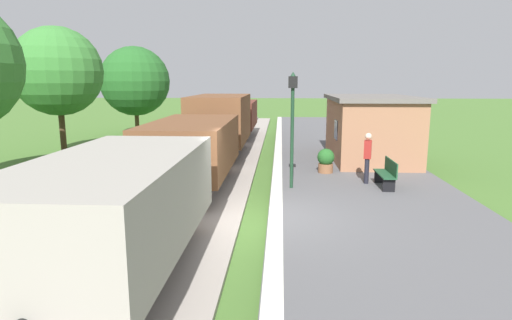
{
  "coord_description": "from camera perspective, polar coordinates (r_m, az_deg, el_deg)",
  "views": [
    {
      "loc": [
        0.5,
        -10.4,
        3.68
      ],
      "look_at": [
        -0.27,
        2.82,
        1.18
      ],
      "focal_mm": 29.56,
      "sensor_mm": 36.0,
      "label": 1
    }
  ],
  "objects": [
    {
      "name": "person_waiting",
      "position": [
        14.65,
        14.84,
        0.54
      ],
      "size": [
        0.32,
        0.43,
        1.71
      ],
      "rotation": [
        0.0,
        0.0,
        2.91
      ],
      "color": "black",
      "rests_on": "platform_slab"
    },
    {
      "name": "potted_planter",
      "position": [
        16.09,
        9.42,
        -0.03
      ],
      "size": [
        0.64,
        0.64,
        0.92
      ],
      "color": "brown",
      "rests_on": "platform_slab"
    },
    {
      "name": "bench_near_hut",
      "position": [
        14.34,
        17.3,
        -1.7
      ],
      "size": [
        0.42,
        1.5,
        0.91
      ],
      "color": "#1E4C2D",
      "rests_on": "platform_slab"
    },
    {
      "name": "rail_far",
      "position": [
        11.55,
        -15.21,
        -7.26
      ],
      "size": [
        0.07,
        60.0,
        0.14
      ],
      "primitive_type": "cube",
      "color": "slate",
      "rests_on": "track_ballast"
    },
    {
      "name": "ground_plane",
      "position": [
        11.04,
        0.57,
        -8.76
      ],
      "size": [
        160.0,
        160.0,
        0.0
      ],
      "primitive_type": "plane",
      "color": "#47702D"
    },
    {
      "name": "lamp_post_near",
      "position": [
        13.37,
        4.96,
        6.9
      ],
      "size": [
        0.28,
        0.28,
        3.7
      ],
      "color": "#193823",
      "rests_on": "platform_slab"
    },
    {
      "name": "platform_edge_stripe",
      "position": [
        10.95,
        2.68,
        -7.53
      ],
      "size": [
        0.36,
        60.0,
        0.01
      ],
      "primitive_type": "cube",
      "color": "silver",
      "rests_on": "platform_slab"
    },
    {
      "name": "rail_near",
      "position": [
        11.19,
        -8.13,
        -7.58
      ],
      "size": [
        0.07,
        60.0,
        0.14
      ],
      "primitive_type": "cube",
      "color": "slate",
      "rests_on": "track_ballast"
    },
    {
      "name": "track_ballast",
      "position": [
        11.39,
        -11.7,
        -8.06
      ],
      "size": [
        3.8,
        60.0,
        0.12
      ],
      "primitive_type": "cube",
      "color": "#9E9389",
      "rests_on": "ground"
    },
    {
      "name": "tree_trackside_far",
      "position": [
        22.41,
        -25.27,
        10.77
      ],
      "size": [
        4.18,
        4.18,
        6.19
      ],
      "color": "#4C3823",
      "rests_on": "ground"
    },
    {
      "name": "freight_train",
      "position": [
        17.49,
        -6.23,
        3.42
      ],
      "size": [
        2.5,
        26.0,
        2.72
      ],
      "color": "gray",
      "rests_on": "rail_near"
    },
    {
      "name": "bench_down_platform",
      "position": [
        23.83,
        11.73,
        3.35
      ],
      "size": [
        0.42,
        1.5,
        0.91
      ],
      "color": "#1E4C2D",
      "rests_on": "platform_slab"
    },
    {
      "name": "tree_field_left",
      "position": [
        29.81,
        -16.07,
        10.2
      ],
      "size": [
        4.6,
        4.6,
        5.94
      ],
      "color": "#4C3823",
      "rests_on": "ground"
    },
    {
      "name": "station_hut",
      "position": [
        19.1,
        15.15,
        4.24
      ],
      "size": [
        3.5,
        5.8,
        2.78
      ],
      "color": "#9E6B4C",
      "rests_on": "platform_slab"
    },
    {
      "name": "platform_slab",
      "position": [
        11.32,
        17.14,
        -8.09
      ],
      "size": [
        6.0,
        60.0,
        0.25
      ],
      "primitive_type": "cube",
      "color": "#565659",
      "rests_on": "ground"
    }
  ]
}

